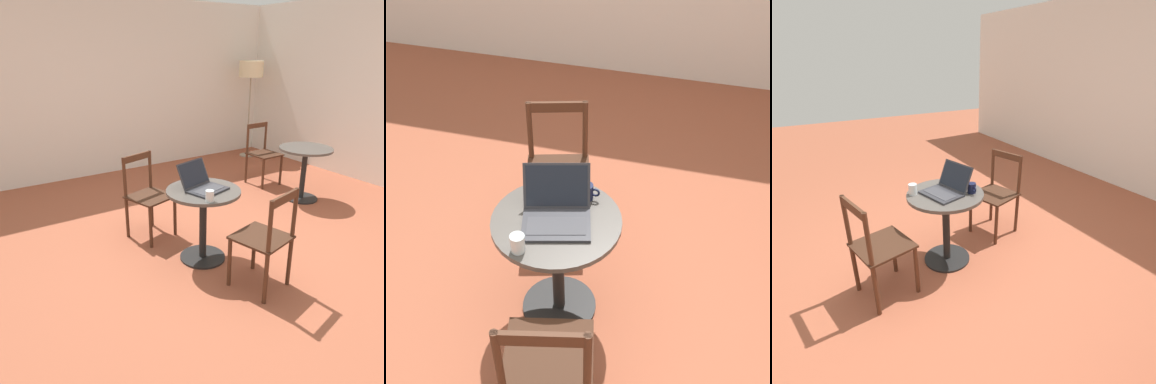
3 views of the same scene
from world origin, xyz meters
The scene contains 8 objects.
ground_plane centered at (0.00, 0.00, 0.00)m, with size 16.00×16.00×0.00m, color #9E5138.
cafe_table_near centered at (-0.23, 0.06, 0.53)m, with size 0.70×0.70×0.72m.
chair_near_back centered at (-0.45, 0.80, 0.46)m, with size 0.52×0.52×0.91m.
chair_near_front centered at (-0.07, -0.62, 0.46)m, with size 0.50×0.50×0.91m.
laptop centered at (-0.23, 0.07, 0.77)m, with size 0.44×0.44×0.25m.
mouse centered at (-0.26, 0.34, 0.74)m, with size 0.06×0.10×0.03m.
mug centered at (-0.12, 0.28, 0.77)m, with size 0.12×0.08×0.09m.
drinking_glass centered at (-0.34, -0.20, 0.77)m, with size 0.07×0.07×0.10m.
Camera 3 is at (2.00, -0.99, 1.86)m, focal length 28.00 mm.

